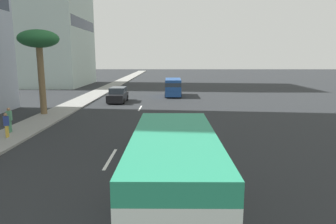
% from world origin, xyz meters
% --- Properties ---
extents(ground_plane, '(198.00, 198.00, 0.00)m').
position_xyz_m(ground_plane, '(31.50, 0.00, 0.00)').
color(ground_plane, '#26282B').
extents(sidewalk_right, '(162.00, 2.84, 0.15)m').
position_xyz_m(sidewalk_right, '(31.50, 7.38, 0.07)').
color(sidewalk_right, gray).
rests_on(sidewalk_right, ground_plane).
extents(lane_stripe_mid, '(3.20, 0.16, 0.01)m').
position_xyz_m(lane_stripe_mid, '(12.24, 0.00, 0.01)').
color(lane_stripe_mid, silver).
rests_on(lane_stripe_mid, ground_plane).
extents(lane_stripe_far, '(3.20, 0.16, 0.01)m').
position_xyz_m(lane_stripe_far, '(27.88, 0.00, 0.01)').
color(lane_stripe_far, silver).
rests_on(lane_stripe_far, ground_plane).
extents(car_lead, '(4.64, 1.92, 1.71)m').
position_xyz_m(car_lead, '(32.29, 3.01, 0.80)').
color(car_lead, black).
rests_on(car_lead, ground_plane).
extents(car_second, '(4.59, 1.87, 1.61)m').
position_xyz_m(car_second, '(13.51, -3.07, 0.76)').
color(car_second, '#1E478C').
rests_on(car_second, ground_plane).
extents(van_third, '(5.38, 2.17, 2.31)m').
position_xyz_m(van_third, '(37.67, -3.48, 1.33)').
color(van_third, '#1E478C').
rests_on(van_third, ground_plane).
extents(minibus_fourth, '(6.11, 2.34, 3.16)m').
position_xyz_m(minibus_fourth, '(5.10, -3.19, 1.73)').
color(minibus_fourth, silver).
rests_on(minibus_fourth, ground_plane).
extents(pedestrian_mid_block, '(0.36, 0.39, 1.56)m').
position_xyz_m(pedestrian_mid_block, '(15.91, 7.26, 1.00)').
color(pedestrian_mid_block, gold).
rests_on(pedestrian_mid_block, sidewalk_right).
extents(pedestrian_by_tree, '(0.30, 0.34, 1.68)m').
position_xyz_m(pedestrian_by_tree, '(17.24, 7.76, 1.08)').
color(pedestrian_by_tree, '#4C8C66').
rests_on(pedestrian_by_tree, sidewalk_right).
extents(palm_tree, '(3.45, 3.45, 7.36)m').
position_xyz_m(palm_tree, '(24.00, 8.27, 6.41)').
color(palm_tree, brown).
rests_on(palm_tree, sidewalk_right).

